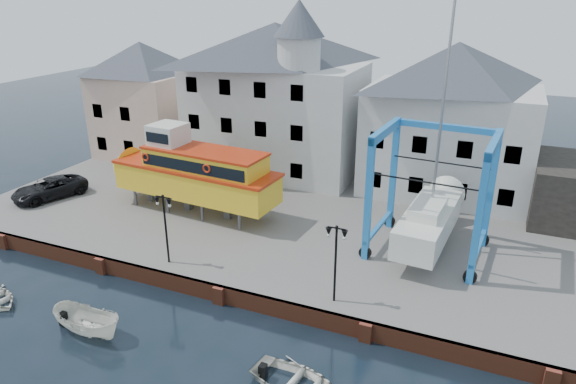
% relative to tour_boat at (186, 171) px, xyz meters
% --- Properties ---
extents(ground, '(140.00, 140.00, 0.00)m').
position_rel_tour_boat_xyz_m(ground, '(7.20, -8.14, -3.86)').
color(ground, black).
rests_on(ground, ground).
extents(hardstanding, '(44.00, 22.00, 1.00)m').
position_rel_tour_boat_xyz_m(hardstanding, '(7.20, 2.86, -3.36)').
color(hardstanding, '#605A57').
rests_on(hardstanding, ground).
extents(quay_wall, '(44.00, 0.47, 1.00)m').
position_rel_tour_boat_xyz_m(quay_wall, '(7.20, -8.04, -3.36)').
color(quay_wall, brown).
rests_on(quay_wall, ground).
extents(building_pink, '(8.00, 7.00, 10.30)m').
position_rel_tour_boat_xyz_m(building_pink, '(-10.80, 9.86, 2.29)').
color(building_pink, beige).
rests_on(building_pink, hardstanding).
extents(building_white_main, '(14.00, 8.30, 14.00)m').
position_rel_tour_boat_xyz_m(building_white_main, '(2.33, 10.25, 3.49)').
color(building_white_main, beige).
rests_on(building_white_main, hardstanding).
extents(building_white_right, '(12.00, 8.00, 11.20)m').
position_rel_tour_boat_xyz_m(building_white_right, '(16.20, 10.86, 2.74)').
color(building_white_right, beige).
rests_on(building_white_right, hardstanding).
extents(lamp_post_left, '(1.12, 0.32, 4.20)m').
position_rel_tour_boat_xyz_m(lamp_post_left, '(3.20, -6.94, 0.32)').
color(lamp_post_left, black).
rests_on(lamp_post_left, hardstanding).
extents(lamp_post_right, '(1.12, 0.32, 4.20)m').
position_rel_tour_boat_xyz_m(lamp_post_right, '(13.20, -6.94, 0.32)').
color(lamp_post_right, black).
rests_on(lamp_post_right, hardstanding).
extents(tour_boat, '(14.13, 4.41, 6.06)m').
position_rel_tour_boat_xyz_m(tour_boat, '(0.00, 0.00, 0.00)').
color(tour_boat, '#59595E').
rests_on(tour_boat, hardstanding).
extents(travel_lift, '(6.96, 9.52, 14.16)m').
position_rel_tour_boat_xyz_m(travel_lift, '(16.66, 0.97, -0.50)').
color(travel_lift, '#1B77B5').
rests_on(travel_lift, hardstanding).
extents(van, '(4.18, 5.85, 1.48)m').
position_rel_tour_boat_xyz_m(van, '(-10.78, -2.25, -2.12)').
color(van, black).
rests_on(van, hardstanding).
extents(motorboat_a, '(4.04, 1.67, 1.54)m').
position_rel_tour_boat_xyz_m(motorboat_a, '(2.64, -12.91, -3.86)').
color(motorboat_a, silver).
rests_on(motorboat_a, ground).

